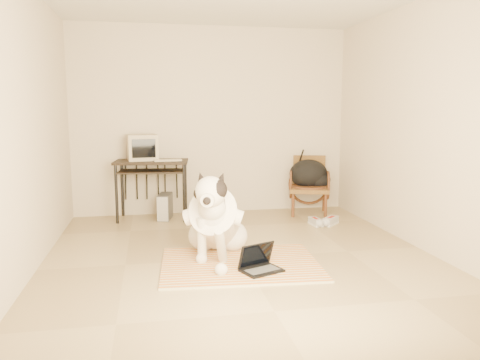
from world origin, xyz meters
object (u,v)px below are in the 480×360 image
object	(u,v)px
pc_tower	(165,207)
rattan_chair	(309,185)
computer_desk	(152,169)
crt_monitor	(142,147)
laptop	(259,264)
backpack	(310,175)
dog	(215,220)

from	to	relation	value
pc_tower	rattan_chair	size ratio (longest dim) A/B	0.48
computer_desk	crt_monitor	world-z (taller)	crt_monitor
computer_desk	rattan_chair	world-z (taller)	rattan_chair
laptop	crt_monitor	world-z (taller)	crt_monitor
crt_monitor	backpack	xyz separation A→B (m)	(2.39, -0.14, -0.43)
computer_desk	pc_tower	bearing A→B (deg)	-10.30
crt_monitor	pc_tower	bearing A→B (deg)	-20.88
backpack	laptop	bearing A→B (deg)	-119.34
dog	backpack	size ratio (longest dim) A/B	2.29
dog	backpack	bearing A→B (deg)	46.87
dog	laptop	distance (m)	0.73
dog	laptop	world-z (taller)	dog
crt_monitor	backpack	world-z (taller)	crt_monitor
laptop	computer_desk	world-z (taller)	computer_desk
backpack	pc_tower	bearing A→B (deg)	179.09
pc_tower	dog	bearing A→B (deg)	-75.38
laptop	pc_tower	size ratio (longest dim) A/B	1.09
rattan_chair	dog	bearing A→B (deg)	-132.86
dog	laptop	size ratio (longest dim) A/B	3.06
laptop	rattan_chair	distance (m)	2.68
dog	pc_tower	distance (m)	1.86
crt_monitor	backpack	distance (m)	2.43
computer_desk	pc_tower	size ratio (longest dim) A/B	2.58
computer_desk	pc_tower	xyz separation A→B (m)	(0.17, -0.03, -0.53)
laptop	backpack	distance (m)	2.71
computer_desk	rattan_chair	bearing A→B (deg)	-1.54
dog	crt_monitor	distance (m)	2.13
rattan_chair	backpack	size ratio (longest dim) A/B	1.43
computer_desk	crt_monitor	size ratio (longest dim) A/B	2.41
rattan_chair	laptop	bearing A→B (deg)	-119.07
computer_desk	rattan_chair	size ratio (longest dim) A/B	1.24
computer_desk	dog	bearing A→B (deg)	-70.79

